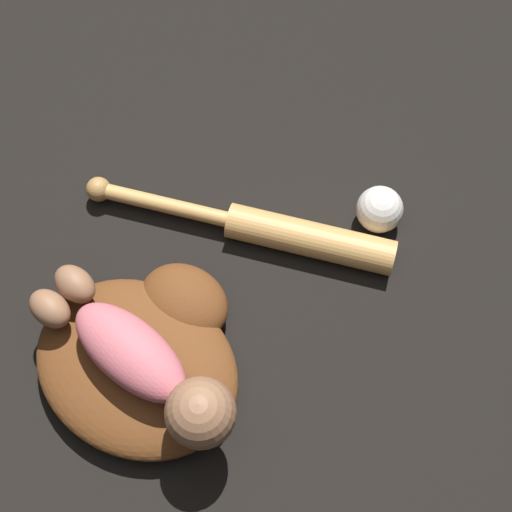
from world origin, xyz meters
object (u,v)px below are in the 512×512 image
at_px(baby_figure, 146,367).
at_px(baseball_bat, 277,231).
at_px(baseball, 380,209).
at_px(baseball_glove, 144,356).

bearing_deg(baby_figure, baseball_bat, 100.38).
height_order(baby_figure, baseball, baby_figure).
distance_m(baseball_glove, baseball, 0.46).
height_order(baseball_bat, baseball, baseball).
bearing_deg(baseball_bat, baseball_glove, -86.54).
xyz_separation_m(baseball_bat, baseball, (0.09, 0.15, 0.01)).
height_order(baseball_glove, baby_figure, baby_figure).
bearing_deg(baseball_glove, baseball, 80.84).
bearing_deg(baby_figure, baseball, 86.01).
height_order(baseball_glove, baseball, baseball).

